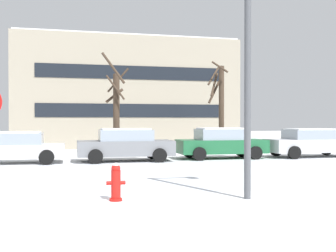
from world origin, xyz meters
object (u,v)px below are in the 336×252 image
at_px(street_lamp, 258,63).
at_px(parked_car_gray, 125,145).
at_px(fire_hydrant, 116,182).
at_px(parked_car_white, 15,147).
at_px(parked_car_silver, 311,142).
at_px(parked_car_green, 221,143).

xyz_separation_m(street_lamp, parked_car_gray, (-1.83, 9.95, -2.48)).
bearing_deg(fire_hydrant, street_lamp, -8.00).
distance_m(street_lamp, parked_car_white, 12.33).
bearing_deg(parked_car_white, parked_car_silver, -0.30).
distance_m(parked_car_gray, parked_car_silver, 9.62).
distance_m(parked_car_white, parked_car_gray, 4.81).
bearing_deg(parked_car_silver, street_lamp, -127.92).
bearing_deg(parked_car_green, parked_car_silver, -3.17).
height_order(street_lamp, parked_car_silver, street_lamp).
relative_size(fire_hydrant, street_lamp, 0.17).
xyz_separation_m(fire_hydrant, parked_car_gray, (1.52, 9.48, 0.32)).
height_order(parked_car_gray, parked_car_silver, parked_car_gray).
bearing_deg(parked_car_white, parked_car_green, 1.14).
bearing_deg(street_lamp, parked_car_white, 123.42).
distance_m(fire_hydrant, parked_car_green, 11.66).
relative_size(street_lamp, parked_car_gray, 1.21).
bearing_deg(parked_car_gray, street_lamp, -79.55).
distance_m(parked_car_white, parked_car_silver, 14.43).
xyz_separation_m(parked_car_gray, parked_car_silver, (9.62, 0.04, -0.02)).
distance_m(parked_car_white, parked_car_green, 9.62).
xyz_separation_m(parked_car_green, parked_car_silver, (4.81, -0.27, -0.02)).
height_order(fire_hydrant, street_lamp, street_lamp).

